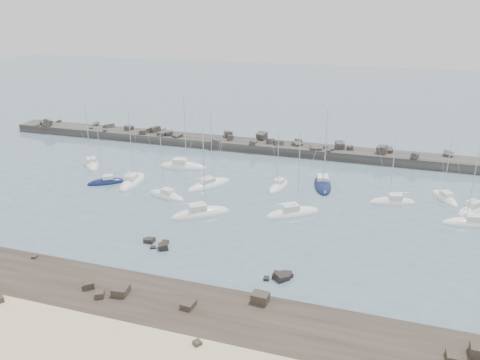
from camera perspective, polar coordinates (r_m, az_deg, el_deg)
name	(u,v)px	position (r m, az deg, el deg)	size (l,w,h in m)	color
ground	(206,222)	(70.30, -4.21, -5.09)	(400.00, 400.00, 0.00)	slate
rock_shelf	(131,306)	(53.32, -13.10, -14.78)	(140.00, 12.00, 1.89)	#2B231D
rock_cluster_near	(157,245)	(64.56, -10.03, -7.81)	(4.85, 2.93, 1.67)	black
rock_cluster_far	(282,277)	(56.78, 5.18, -11.68)	(3.36, 2.58, 1.35)	black
breakwater	(236,146)	(106.11, -0.53, 4.12)	(115.00, 7.28, 5.19)	#302D2B
sailboat_1	(92,164)	(99.23, -17.63, 1.84)	(7.10, 8.00, 13.05)	white
sailboat_2	(106,183)	(88.21, -15.97, -0.30)	(6.76, 5.67, 10.92)	#101B44
sailboat_3	(132,182)	(87.21, -12.98, -0.26)	(3.75, 9.36, 14.45)	white
sailboat_4	(183,167)	(93.59, -6.99, 1.58)	(9.94, 4.16, 15.30)	white
sailboat_5	(167,196)	(79.84, -8.94, -1.95)	(7.65, 4.20, 11.69)	white
sailboat_6	(278,187)	(83.25, 4.72, -0.80)	(3.35, 7.34, 11.30)	white
sailboat_7	(293,214)	(72.82, 6.42, -4.10)	(8.82, 7.49, 14.13)	white
sailboat_8	(323,185)	(84.89, 10.03, -0.62)	(4.94, 10.00, 15.09)	#101B44
sailboat_9	(392,202)	(80.38, 18.09, -2.61)	(7.82, 4.33, 11.94)	white
sailboat_10	(444,198)	(85.07, 23.66, -2.08)	(5.05, 7.34, 11.31)	white
sailboat_11	(470,224)	(77.16, 26.25, -4.78)	(8.50, 4.34, 12.85)	white
sailboat_12	(474,210)	(82.28, 26.60, -3.29)	(6.67, 7.48, 12.43)	white
sailboat_13	(200,214)	(72.47, -4.86, -4.16)	(9.02, 8.05, 14.76)	white
sailboat_14	(209,185)	(83.73, -3.80, -0.65)	(7.28, 9.27, 14.40)	white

